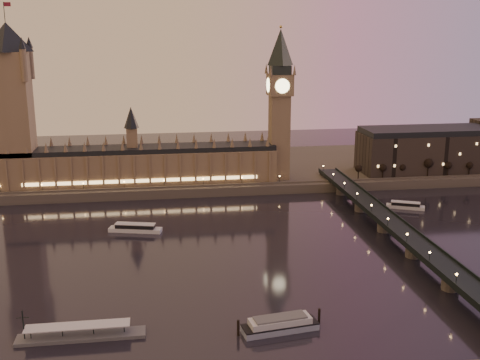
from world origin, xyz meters
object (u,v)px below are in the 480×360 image
object	(u,v)px
cruise_boat_a	(135,228)
cruise_boat_b	(405,205)
moored_barge	(280,324)
pontoon_pier	(81,335)

from	to	relation	value
cruise_boat_a	cruise_boat_b	world-z (taller)	cruise_boat_a
cruise_boat_b	cruise_boat_a	bearing A→B (deg)	-149.01
cruise_boat_a	moored_barge	world-z (taller)	moored_barge
cruise_boat_b	pontoon_pier	size ratio (longest dim) A/B	0.51
cruise_boat_b	moored_barge	distance (m)	177.03
pontoon_pier	cruise_boat_a	bearing A→B (deg)	81.62
cruise_boat_a	moored_barge	bearing A→B (deg)	-50.63
moored_barge	pontoon_pier	distance (m)	72.89
cruise_boat_a	moored_barge	xyz separation A→B (m)	(55.77, -119.95, 0.51)
cruise_boat_b	pontoon_pier	xyz separation A→B (m)	(-181.58, -134.55, -0.55)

